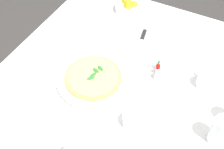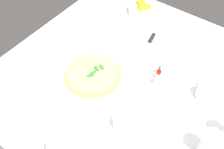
% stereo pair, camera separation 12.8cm
% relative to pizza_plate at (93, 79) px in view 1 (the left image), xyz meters
% --- Properties ---
extents(ground_plane, '(8.00, 8.00, 0.00)m').
position_rel_pizza_plate_xyz_m(ground_plane, '(-0.11, 0.13, -0.73)').
color(ground_plane, '#33302D').
extents(dining_table, '(1.14, 1.14, 0.72)m').
position_rel_pizza_plate_xyz_m(dining_table, '(-0.11, 0.13, -0.14)').
color(dining_table, white).
rests_on(dining_table, ground_plane).
extents(pizza_plate, '(0.33, 0.33, 0.02)m').
position_rel_pizza_plate_xyz_m(pizza_plate, '(0.00, 0.00, 0.00)').
color(pizza_plate, white).
rests_on(pizza_plate, dining_table).
extents(pizza, '(0.25, 0.25, 0.02)m').
position_rel_pizza_plate_xyz_m(pizza, '(-0.00, 0.00, 0.01)').
color(pizza, tan).
rests_on(pizza, pizza_plate).
extents(coffee_cup_back_corner, '(0.13, 0.13, 0.07)m').
position_rel_pizza_plate_xyz_m(coffee_cup_back_corner, '(-0.20, 0.45, 0.02)').
color(coffee_cup_back_corner, white).
rests_on(coffee_cup_back_corner, dining_table).
extents(coffee_cup_near_left, '(0.13, 0.13, 0.06)m').
position_rel_pizza_plate_xyz_m(coffee_cup_near_left, '(0.13, 0.25, 0.02)').
color(coffee_cup_near_left, white).
rests_on(coffee_cup_near_left, dining_table).
extents(water_glass_near_right, '(0.07, 0.07, 0.13)m').
position_rel_pizza_plate_xyz_m(water_glass_near_right, '(0.04, 0.56, 0.04)').
color(water_glass_near_right, white).
rests_on(water_glass_near_right, dining_table).
extents(napkin_folded, '(0.23, 0.15, 0.02)m').
position_rel_pizza_plate_xyz_m(napkin_folded, '(-0.31, 0.10, -0.00)').
color(napkin_folded, white).
rests_on(napkin_folded, dining_table).
extents(dinner_knife, '(0.19, 0.06, 0.01)m').
position_rel_pizza_plate_xyz_m(dinner_knife, '(-0.31, 0.10, 0.01)').
color(dinner_knife, silver).
rests_on(dinner_knife, napkin_folded).
extents(citrus_bowl, '(0.15, 0.15, 0.07)m').
position_rel_pizza_plate_xyz_m(citrus_bowl, '(-0.54, -0.08, 0.02)').
color(citrus_bowl, white).
rests_on(citrus_bowl, dining_table).
extents(hot_sauce_bottle, '(0.02, 0.02, 0.08)m').
position_rel_pizza_plate_xyz_m(hot_sauce_bottle, '(-0.17, 0.24, 0.02)').
color(hot_sauce_bottle, '#B7140F').
rests_on(hot_sauce_bottle, dining_table).
extents(salt_shaker, '(0.03, 0.03, 0.06)m').
position_rel_pizza_plate_xyz_m(salt_shaker, '(-0.14, 0.25, 0.01)').
color(salt_shaker, white).
rests_on(salt_shaker, dining_table).
extents(pepper_shaker, '(0.03, 0.03, 0.06)m').
position_rel_pizza_plate_xyz_m(pepper_shaker, '(-0.20, 0.23, 0.01)').
color(pepper_shaker, white).
rests_on(pepper_shaker, dining_table).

